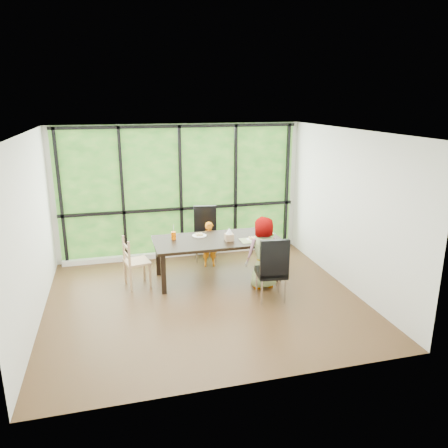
{
  "coord_description": "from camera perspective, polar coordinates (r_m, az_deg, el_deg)",
  "views": [
    {
      "loc": [
        -1.31,
        -6.32,
        3.17
      ],
      "look_at": [
        0.52,
        0.72,
        1.05
      ],
      "focal_mm": 34.63,
      "sensor_mm": 36.0,
      "label": 1
    }
  ],
  "objects": [
    {
      "name": "orange_cup",
      "position": [
        7.75,
        -6.68,
        -1.53
      ],
      "size": [
        0.09,
        0.09,
        0.14
      ],
      "primitive_type": "cylinder",
      "color": "#F36100",
      "rests_on": "dining_table"
    },
    {
      "name": "straw_white",
      "position": [
        7.72,
        -6.7,
        -0.76
      ],
      "size": [
        0.01,
        0.04,
        0.2
      ],
      "primitive_type": "cylinder",
      "rotation": [
        0.14,
        0.0,
        0.0
      ],
      "color": "white",
      "rests_on": "orange_cup"
    },
    {
      "name": "tissue",
      "position": [
        7.59,
        0.69,
        -0.91
      ],
      "size": [
        0.12,
        0.12,
        0.11
      ],
      "primitive_type": "cone",
      "color": "white",
      "rests_on": "tissue_box"
    },
    {
      "name": "chair_interior_leather",
      "position": [
        7.04,
        6.24,
        -5.8
      ],
      "size": [
        0.51,
        0.51,
        1.08
      ],
      "primitive_type": "cube",
      "rotation": [
        0.0,
        0.0,
        3.03
      ],
      "color": "black",
      "rests_on": "ground"
    },
    {
      "name": "crepe_rolls_near",
      "position": [
        7.7,
        3.82,
        -1.86
      ],
      "size": [
        0.15,
        0.12,
        0.04
      ],
      "primitive_type": null,
      "color": "tan",
      "rests_on": "plate_near"
    },
    {
      "name": "plate_near",
      "position": [
        7.71,
        3.81,
        -2.04
      ],
      "size": [
        0.22,
        0.22,
        0.01
      ],
      "primitive_type": "cylinder",
      "color": "white",
      "rests_on": "dining_table"
    },
    {
      "name": "back_wall",
      "position": [
        8.86,
        -5.78,
        4.31
      ],
      "size": [
        5.0,
        0.0,
        5.0
      ],
      "primitive_type": "plane",
      "rotation": [
        1.57,
        0.0,
        0.0
      ],
      "color": "silver",
      "rests_on": "ground"
    },
    {
      "name": "child_toddler",
      "position": [
        8.41,
        -1.9,
        -2.68
      ],
      "size": [
        0.35,
        0.26,
        0.89
      ],
      "primitive_type": "imported",
      "rotation": [
        0.0,
        0.0,
        -0.14
      ],
      "color": "orange",
      "rests_on": "ground"
    },
    {
      "name": "chair_end_beech",
      "position": [
        7.66,
        -11.43,
        -4.9
      ],
      "size": [
        0.48,
        0.5,
        0.9
      ],
      "primitive_type": "cube",
      "rotation": [
        0.0,
        0.0,
        1.79
      ],
      "color": "#A47A58",
      "rests_on": "ground"
    },
    {
      "name": "child_older",
      "position": [
        7.43,
        5.18,
        -3.81
      ],
      "size": [
        0.65,
        0.45,
        1.26
      ],
      "primitive_type": "imported",
      "rotation": [
        0.0,
        0.0,
        3.22
      ],
      "color": "slate",
      "rests_on": "ground"
    },
    {
      "name": "green_cup",
      "position": [
        7.72,
        6.34,
        -1.65
      ],
      "size": [
        0.08,
        0.08,
        0.12
      ],
      "primitive_type": "cylinder",
      "color": "#54DD41",
      "rests_on": "dining_table"
    },
    {
      "name": "window_sill",
      "position": [
        9.12,
        -5.45,
        -3.84
      ],
      "size": [
        4.8,
        0.12,
        0.1
      ],
      "primitive_type": "cube",
      "color": "silver",
      "rests_on": "ground"
    },
    {
      "name": "white_mug",
      "position": [
        8.05,
        6.12,
        -1.07
      ],
      "size": [
        0.07,
        0.07,
        0.07
      ],
      "primitive_type": "cylinder",
      "color": "white",
      "rests_on": "dining_table"
    },
    {
      "name": "window_mullions",
      "position": [
        8.8,
        -5.72,
        4.23
      ],
      "size": [
        4.8,
        0.06,
        2.65
      ],
      "primitive_type": null,
      "color": "black",
      "rests_on": "back_wall"
    },
    {
      "name": "chair_window_leather",
      "position": [
        8.71,
        -2.43,
        -1.34
      ],
      "size": [
        0.53,
        0.53,
        1.08
      ],
      "primitive_type": "cube",
      "rotation": [
        0.0,
        0.0,
        -0.16
      ],
      "color": "black",
      "rests_on": "ground"
    },
    {
      "name": "foliage_backdrop",
      "position": [
        8.84,
        -5.76,
        4.28
      ],
      "size": [
        4.8,
        0.02,
        2.65
      ],
      "primitive_type": "cube",
      "color": "#1D4A18",
      "rests_on": "back_wall"
    },
    {
      "name": "dining_table",
      "position": [
        7.86,
        -0.89,
        -4.58
      ],
      "size": [
        2.32,
        1.17,
        0.75
      ],
      "primitive_type": "cube",
      "rotation": [
        0.0,
        0.0,
        0.06
      ],
      "color": "black",
      "rests_on": "ground"
    },
    {
      "name": "crepe_rolls_far",
      "position": [
        7.9,
        -3.28,
        -1.36
      ],
      "size": [
        0.15,
        0.12,
        0.04
      ],
      "primitive_type": null,
      "color": "tan",
      "rests_on": "plate_far"
    },
    {
      "name": "ground",
      "position": [
        7.19,
        -2.61,
        -9.94
      ],
      "size": [
        5.0,
        5.0,
        0.0
      ],
      "primitive_type": "plane",
      "color": "black",
      "rests_on": "ground"
    },
    {
      "name": "straw_pink",
      "position": [
        7.69,
        6.37,
        -0.93
      ],
      "size": [
        0.01,
        0.04,
        0.2
      ],
      "primitive_type": "cylinder",
      "rotation": [
        0.14,
        0.0,
        0.0
      ],
      "color": "pink",
      "rests_on": "green_cup"
    },
    {
      "name": "tissue_box",
      "position": [
        7.63,
        0.68,
        -1.75
      ],
      "size": [
        0.15,
        0.15,
        0.12
      ],
      "primitive_type": "cube",
      "color": "tan",
      "rests_on": "dining_table"
    },
    {
      "name": "plate_far",
      "position": [
        7.9,
        -3.28,
        -1.54
      ],
      "size": [
        0.26,
        0.26,
        0.02
      ],
      "primitive_type": "cylinder",
      "color": "white",
      "rests_on": "dining_table"
    },
    {
      "name": "placemat",
      "position": [
        7.67,
        3.7,
        -2.15
      ],
      "size": [
        0.41,
        0.3,
        0.01
      ],
      "primitive_type": "cube",
      "color": "tan",
      "rests_on": "dining_table"
    }
  ]
}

